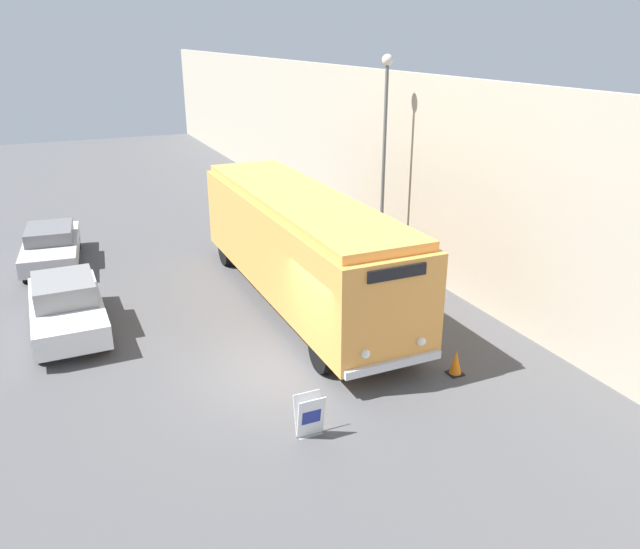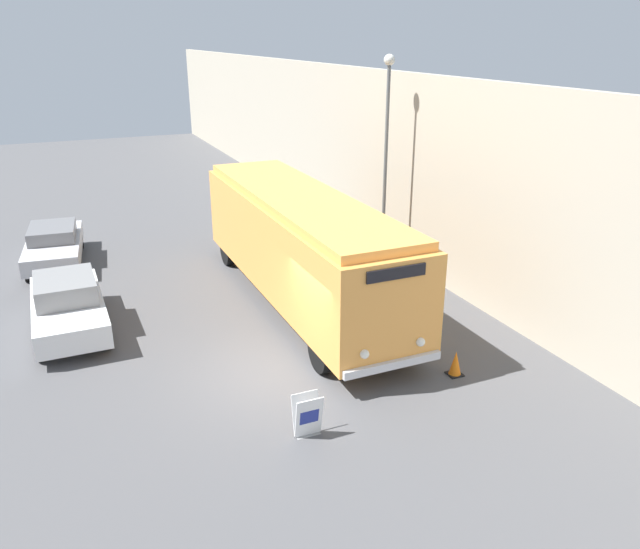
% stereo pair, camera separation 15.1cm
% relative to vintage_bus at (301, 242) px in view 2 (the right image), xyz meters
% --- Properties ---
extents(ground_plane, '(80.00, 80.00, 0.00)m').
position_rel_vintage_bus_xyz_m(ground_plane, '(-2.22, -3.85, -1.94)').
color(ground_plane, '#4C4C4F').
extents(building_wall_right, '(0.30, 60.00, 6.63)m').
position_rel_vintage_bus_xyz_m(building_wall_right, '(4.89, 6.15, 1.38)').
color(building_wall_right, '#B2A893').
rests_on(building_wall_right, ground_plane).
extents(vintage_bus, '(2.69, 11.32, 3.41)m').
position_rel_vintage_bus_xyz_m(vintage_bus, '(0.00, 0.00, 0.00)').
color(vintage_bus, black).
rests_on(vintage_bus, ground_plane).
extents(sign_board, '(0.59, 0.35, 0.94)m').
position_rel_vintage_bus_xyz_m(sign_board, '(-2.50, -6.49, -1.48)').
color(sign_board, gray).
rests_on(sign_board, ground_plane).
extents(streetlamp, '(0.36, 0.36, 7.22)m').
position_rel_vintage_bus_xyz_m(streetlamp, '(3.81, 1.74, 2.67)').
color(streetlamp, '#595E60').
rests_on(streetlamp, ground_plane).
extents(parked_car_near, '(1.88, 4.45, 1.56)m').
position_rel_vintage_bus_xyz_m(parked_car_near, '(-6.73, 0.74, -1.16)').
color(parked_car_near, black).
rests_on(parked_car_near, ground_plane).
extents(parked_car_mid, '(2.25, 4.74, 1.38)m').
position_rel_vintage_bus_xyz_m(parked_car_mid, '(-6.90, 6.81, -1.21)').
color(parked_car_mid, black).
rests_on(parked_car_mid, ground_plane).
extents(traffic_cone, '(0.36, 0.36, 0.64)m').
position_rel_vintage_bus_xyz_m(traffic_cone, '(1.75, -5.68, -1.62)').
color(traffic_cone, black).
rests_on(traffic_cone, ground_plane).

